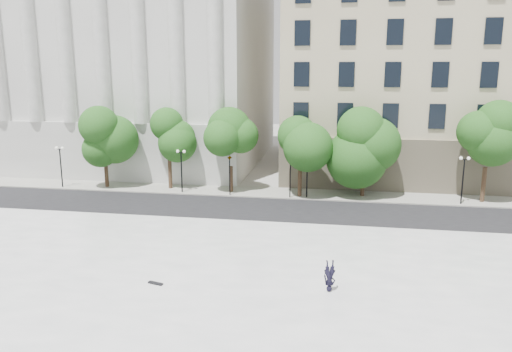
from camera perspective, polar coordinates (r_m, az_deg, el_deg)
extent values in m
plane|color=#AAA7A1|center=(24.31, -10.12, -15.75)|extent=(160.00, 160.00, 0.00)
cube|color=white|center=(26.75, -7.95, -12.40)|extent=(44.00, 22.00, 0.45)
cube|color=black|center=(40.48, -1.61, -3.93)|extent=(60.00, 8.00, 0.02)
cube|color=#A19F95|center=(46.16, -0.17, -1.81)|extent=(60.00, 4.00, 0.12)
cube|color=silver|center=(64.01, -13.37, 13.07)|extent=(30.00, 26.00, 25.00)
cube|color=beige|center=(60.41, 21.82, 10.69)|extent=(36.00, 26.00, 21.00)
cylinder|color=black|center=(44.52, -3.02, -0.13)|extent=(0.10, 0.10, 3.50)
imported|color=black|center=(44.11, -3.05, 2.53)|extent=(0.53, 1.74, 0.69)
cylinder|color=black|center=(43.68, 3.92, -0.38)|extent=(0.10, 0.10, 3.50)
imported|color=black|center=(43.27, 3.96, 2.34)|extent=(0.58, 1.78, 0.70)
imported|color=black|center=(25.67, 8.38, -12.43)|extent=(0.87, 1.70, 0.44)
cube|color=black|center=(26.73, -11.41, -11.92)|extent=(0.85, 0.41, 0.08)
cylinder|color=#382619|center=(49.79, -16.72, 0.10)|extent=(0.36, 0.36, 2.47)
sphere|color=#244D16|center=(49.21, -16.96, 3.91)|extent=(4.08, 4.08, 4.08)
cylinder|color=#382619|center=(47.71, -9.79, 0.32)|extent=(0.36, 0.36, 3.11)
sphere|color=#244D16|center=(47.03, -9.98, 5.36)|extent=(3.84, 3.84, 3.84)
cylinder|color=#382619|center=(45.83, -2.88, -0.41)|extent=(0.36, 0.36, 2.48)
sphere|color=#244D16|center=(45.20, -2.92, 3.75)|extent=(3.56, 3.56, 3.56)
cylinder|color=#382619|center=(44.27, 5.03, -0.54)|extent=(0.36, 0.36, 3.03)
sphere|color=#244D16|center=(43.54, 5.13, 4.74)|extent=(4.16, 4.16, 4.16)
cylinder|color=#382619|center=(45.32, 12.10, -0.86)|extent=(0.36, 0.36, 2.42)
sphere|color=#244D16|center=(44.70, 12.29, 3.25)|extent=(4.51, 4.51, 4.51)
cylinder|color=#382619|center=(46.45, 24.55, -0.97)|extent=(0.36, 0.36, 3.10)
sphere|color=#244D16|center=(45.75, 25.03, 4.17)|extent=(4.14, 4.14, 4.14)
cylinder|color=black|center=(50.88, -21.38, 0.78)|extent=(0.12, 0.12, 3.79)
cube|color=black|center=(50.56, -21.54, 2.88)|extent=(0.60, 0.06, 0.06)
sphere|color=white|center=(50.70, -21.84, 2.99)|extent=(0.28, 0.28, 0.28)
sphere|color=white|center=(50.39, -21.26, 2.99)|extent=(0.28, 0.28, 0.28)
cylinder|color=black|center=(45.95, -8.50, 0.34)|extent=(0.12, 0.12, 3.80)
cube|color=black|center=(45.60, -8.58, 2.68)|extent=(0.60, 0.06, 0.06)
sphere|color=white|center=(45.68, -8.94, 2.81)|extent=(0.28, 0.28, 0.28)
sphere|color=white|center=(45.49, -8.22, 2.80)|extent=(0.28, 0.28, 0.28)
cylinder|color=black|center=(43.81, 5.85, -0.04)|extent=(0.12, 0.12, 4.01)
cube|color=black|center=(43.42, 5.91, 2.54)|extent=(0.60, 0.06, 0.06)
sphere|color=white|center=(43.43, 5.52, 2.69)|extent=(0.28, 0.28, 0.28)
sphere|color=white|center=(43.39, 6.31, 2.66)|extent=(0.28, 0.28, 0.28)
cylinder|color=black|center=(44.94, 22.54, -0.69)|extent=(0.12, 0.12, 3.90)
cube|color=black|center=(44.57, 22.75, 1.76)|extent=(0.60, 0.06, 0.06)
sphere|color=white|center=(44.48, 22.38, 1.90)|extent=(0.28, 0.28, 0.28)
sphere|color=white|center=(44.62, 23.13, 1.87)|extent=(0.28, 0.28, 0.28)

